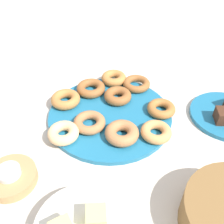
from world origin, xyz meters
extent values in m
plane|color=beige|center=(0.00, 0.00, 0.00)|extent=(2.40, 2.40, 0.00)
cylinder|color=#1E6B93|center=(0.00, 0.00, 0.01)|extent=(0.35, 0.35, 0.01)
torus|color=#B27547|center=(-0.01, 0.10, 0.03)|extent=(0.12, 0.12, 0.03)
torus|color=#BC7A3D|center=(0.12, -0.07, 0.03)|extent=(0.12, 0.12, 0.03)
torus|color=#BC7A3D|center=(-0.04, -0.15, 0.03)|extent=(0.11, 0.11, 0.03)
torus|color=#EABC84|center=(0.13, 0.07, 0.03)|extent=(0.11, 0.11, 0.03)
torus|color=tan|center=(-0.10, 0.11, 0.03)|extent=(0.10, 0.10, 0.02)
torus|color=#995B2D|center=(-0.03, -0.06, 0.03)|extent=(0.11, 0.11, 0.03)
torus|color=#AD6B33|center=(-0.14, 0.02, 0.02)|extent=(0.11, 0.11, 0.02)
torus|color=#995B2D|center=(0.04, -0.11, 0.03)|extent=(0.12, 0.12, 0.03)
torus|color=#B27547|center=(0.06, 0.04, 0.02)|extent=(0.12, 0.12, 0.02)
torus|color=#995B2D|center=(-0.11, -0.11, 0.02)|extent=(0.10, 0.10, 0.02)
cylinder|color=tan|center=(0.25, 0.17, 0.01)|extent=(0.11, 0.11, 0.02)
cylinder|color=silver|center=(0.25, 0.17, 0.03)|extent=(0.05, 0.05, 0.01)
cube|color=#DBD67A|center=(0.08, 0.32, 0.06)|extent=(0.04, 0.04, 0.04)
camera|label=1|loc=(0.10, 0.53, 0.49)|focal=41.02mm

